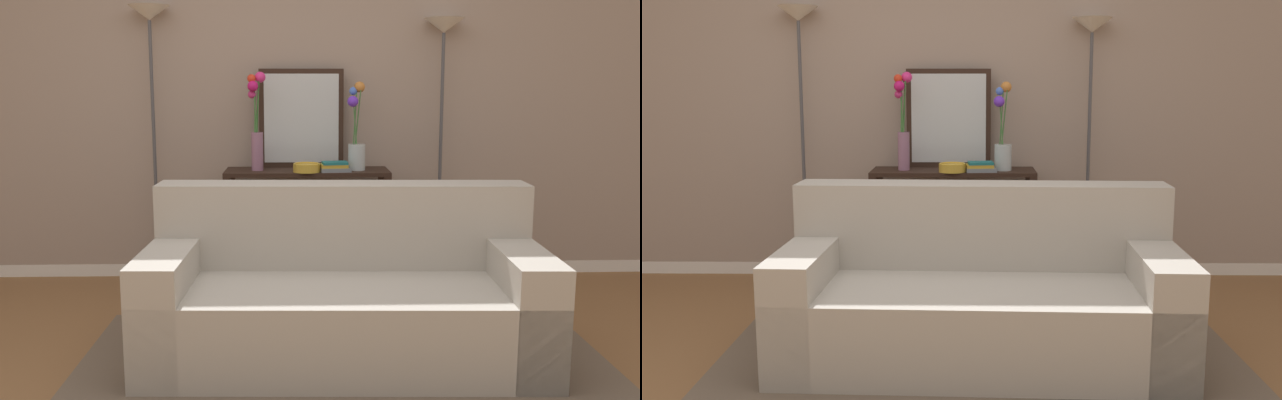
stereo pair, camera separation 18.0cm
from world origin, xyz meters
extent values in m
cube|color=white|center=(0.00, 2.17, 0.04)|extent=(12.00, 0.15, 0.09)
cube|color=gray|center=(0.00, 2.17, 1.43)|extent=(12.00, 0.14, 2.67)
cube|color=brown|center=(0.34, 0.36, 0.01)|extent=(2.70, 1.64, 0.01)
cube|color=#ADA89E|center=(0.34, 0.46, 0.21)|extent=(2.04, 0.98, 0.42)
cube|color=#ADA89E|center=(0.35, 0.78, 0.65)|extent=(2.02, 0.33, 0.46)
cube|color=#ADA89E|center=(-0.55, 0.49, 0.30)|extent=(0.27, 0.92, 0.60)
cube|color=#ADA89E|center=(1.23, 0.43, 0.30)|extent=(0.27, 0.92, 0.60)
cube|color=black|center=(0.17, 1.84, 0.81)|extent=(1.13, 0.39, 0.03)
cube|color=black|center=(0.17, 1.84, 0.15)|extent=(1.04, 0.33, 0.01)
cube|color=black|center=(-0.37, 1.68, 0.40)|extent=(0.05, 0.05, 0.79)
cube|color=black|center=(0.71, 1.68, 0.40)|extent=(0.05, 0.05, 0.79)
cube|color=black|center=(-0.37, 2.01, 0.40)|extent=(0.05, 0.05, 0.79)
cube|color=black|center=(0.71, 2.01, 0.40)|extent=(0.05, 0.05, 0.79)
cylinder|color=#4C4C51|center=(-0.90, 1.97, 0.01)|extent=(0.26, 0.26, 0.02)
cylinder|color=#4C4C51|center=(-0.90, 1.97, 0.93)|extent=(0.02, 0.02, 1.82)
cone|color=silver|center=(-0.90, 1.97, 1.89)|extent=(0.28, 0.28, 0.10)
cylinder|color=#4C4C51|center=(1.13, 1.97, 0.01)|extent=(0.26, 0.26, 0.02)
cylinder|color=#4C4C51|center=(1.13, 1.97, 0.89)|extent=(0.02, 0.02, 1.74)
cone|color=silver|center=(1.13, 1.97, 1.81)|extent=(0.28, 0.28, 0.10)
cube|color=black|center=(0.13, 2.01, 1.17)|extent=(0.60, 0.02, 0.69)
cube|color=silver|center=(0.13, 2.00, 1.17)|extent=(0.53, 0.01, 0.62)
cylinder|color=gray|center=(-0.17, 1.82, 0.95)|extent=(0.08, 0.08, 0.26)
cylinder|color=#3D7538|center=(-0.18, 1.81, 1.24)|extent=(0.03, 0.03, 0.31)
sphere|color=#C01668|center=(-0.19, 1.80, 1.40)|extent=(0.07, 0.07, 0.07)
cylinder|color=#3D7538|center=(-0.16, 1.83, 1.27)|extent=(0.03, 0.02, 0.36)
sphere|color=#34A8DA|center=(-0.16, 1.85, 1.45)|extent=(0.05, 0.05, 0.05)
cylinder|color=#3D7538|center=(-0.18, 1.82, 1.21)|extent=(0.01, 0.04, 0.25)
sphere|color=#C62E77|center=(-0.20, 1.83, 1.34)|extent=(0.05, 0.05, 0.05)
cylinder|color=#3D7538|center=(-0.18, 1.82, 1.27)|extent=(0.01, 0.03, 0.36)
sphere|color=red|center=(-0.20, 1.81, 1.45)|extent=(0.06, 0.06, 0.06)
cylinder|color=#3D7538|center=(-0.16, 1.83, 1.27)|extent=(0.03, 0.03, 0.37)
sphere|color=#DF2D82|center=(-0.15, 1.84, 1.46)|extent=(0.07, 0.07, 0.07)
cylinder|color=silver|center=(0.51, 1.82, 0.91)|extent=(0.12, 0.12, 0.18)
cylinder|color=#3D7538|center=(0.52, 1.83, 1.20)|extent=(0.04, 0.03, 0.39)
sphere|color=#C57A34|center=(0.53, 1.85, 1.39)|extent=(0.07, 0.07, 0.07)
cylinder|color=#3D7538|center=(0.50, 1.81, 1.15)|extent=(0.03, 0.04, 0.29)
sphere|color=#6631D8|center=(0.48, 1.80, 1.29)|extent=(0.07, 0.07, 0.07)
cylinder|color=#3D7538|center=(0.50, 1.83, 1.18)|extent=(0.03, 0.03, 0.36)
sphere|color=#446FDC|center=(0.49, 1.85, 1.36)|extent=(0.06, 0.06, 0.06)
cylinder|color=gold|center=(0.17, 1.72, 0.85)|extent=(0.18, 0.18, 0.05)
torus|color=gold|center=(0.17, 1.72, 0.88)|extent=(0.18, 0.18, 0.01)
cube|color=slate|center=(0.36, 1.74, 0.84)|extent=(0.22, 0.16, 0.03)
cube|color=gold|center=(0.35, 1.74, 0.86)|extent=(0.19, 0.15, 0.02)
cube|color=#1E7075|center=(0.36, 1.73, 0.88)|extent=(0.18, 0.13, 0.02)
cube|color=#1E7075|center=(-0.27, 1.84, 0.06)|extent=(0.05, 0.18, 0.12)
cube|color=slate|center=(-0.21, 1.84, 0.06)|extent=(0.05, 0.15, 0.11)
cube|color=silver|center=(-0.17, 1.84, 0.06)|extent=(0.04, 0.15, 0.12)
cube|color=navy|center=(-0.13, 1.84, 0.06)|extent=(0.03, 0.15, 0.11)
cube|color=maroon|center=(-0.10, 1.84, 0.06)|extent=(0.03, 0.18, 0.11)
cube|color=#6B3360|center=(-0.06, 1.84, 0.06)|extent=(0.04, 0.18, 0.12)
camera|label=1|loc=(0.11, -2.97, 1.42)|focal=39.18mm
camera|label=2|loc=(0.29, -2.97, 1.42)|focal=39.18mm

